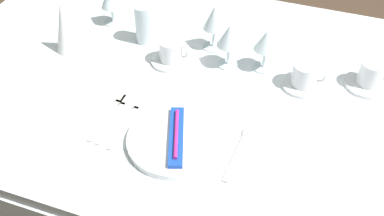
% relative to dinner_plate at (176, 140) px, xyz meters
% --- Properties ---
extents(dining_table, '(1.80, 1.11, 0.74)m').
position_rel_dinner_plate_xyz_m(dining_table, '(0.03, 0.26, -0.09)').
color(dining_table, white).
rests_on(dining_table, ground).
extents(dinner_plate, '(0.26, 0.26, 0.02)m').
position_rel_dinner_plate_xyz_m(dinner_plate, '(0.00, 0.00, 0.00)').
color(dinner_plate, white).
rests_on(dinner_plate, dining_table).
extents(toothbrush_package, '(0.10, 0.21, 0.02)m').
position_rel_dinner_plate_xyz_m(toothbrush_package, '(-0.00, 0.00, 0.02)').
color(toothbrush_package, blue).
rests_on(toothbrush_package, dinner_plate).
extents(fork_outer, '(0.02, 0.21, 0.00)m').
position_rel_dinner_plate_xyz_m(fork_outer, '(-0.16, 0.03, -0.01)').
color(fork_outer, beige).
rests_on(fork_outer, dining_table).
extents(fork_inner, '(0.03, 0.20, 0.00)m').
position_rel_dinner_plate_xyz_m(fork_inner, '(-0.20, 0.03, -0.01)').
color(fork_inner, beige).
rests_on(fork_inner, dining_table).
extents(fork_salad, '(0.02, 0.21, 0.00)m').
position_rel_dinner_plate_xyz_m(fork_salad, '(-0.22, 0.04, -0.01)').
color(fork_salad, beige).
rests_on(fork_salad, dining_table).
extents(spoon_soup, '(0.03, 0.20, 0.01)m').
position_rel_dinner_plate_xyz_m(spoon_soup, '(0.16, 0.04, -0.01)').
color(spoon_soup, beige).
rests_on(spoon_soup, dining_table).
extents(saucer_left, '(0.13, 0.13, 0.01)m').
position_rel_dinner_plate_xyz_m(saucer_left, '(0.27, 0.35, -0.00)').
color(saucer_left, white).
rests_on(saucer_left, dining_table).
extents(coffee_cup_left, '(0.10, 0.08, 0.07)m').
position_rel_dinner_plate_xyz_m(coffee_cup_left, '(0.27, 0.35, 0.04)').
color(coffee_cup_left, white).
rests_on(coffee_cup_left, saucer_left).
extents(saucer_right, '(0.14, 0.14, 0.01)m').
position_rel_dinner_plate_xyz_m(saucer_right, '(0.45, 0.41, -0.00)').
color(saucer_right, white).
rests_on(saucer_right, dining_table).
extents(coffee_cup_right, '(0.10, 0.07, 0.07)m').
position_rel_dinner_plate_xyz_m(coffee_cup_right, '(0.46, 0.41, 0.04)').
color(coffee_cup_right, white).
rests_on(coffee_cup_right, saucer_right).
extents(saucer_far, '(0.13, 0.13, 0.01)m').
position_rel_dinner_plate_xyz_m(saucer_far, '(-0.14, 0.32, -0.00)').
color(saucer_far, white).
rests_on(saucer_far, dining_table).
extents(coffee_cup_far, '(0.10, 0.07, 0.07)m').
position_rel_dinner_plate_xyz_m(coffee_cup_far, '(-0.14, 0.32, 0.04)').
color(coffee_cup_far, white).
rests_on(coffee_cup_far, saucer_far).
extents(wine_glass_centre, '(0.07, 0.07, 0.14)m').
position_rel_dinner_plate_xyz_m(wine_glass_centre, '(0.14, 0.39, 0.09)').
color(wine_glass_centre, silver).
rests_on(wine_glass_centre, dining_table).
extents(wine_glass_left, '(0.08, 0.08, 0.15)m').
position_rel_dinner_plate_xyz_m(wine_glass_left, '(0.03, 0.37, 0.10)').
color(wine_glass_left, silver).
rests_on(wine_glass_left, dining_table).
extents(wine_glass_far, '(0.07, 0.07, 0.15)m').
position_rel_dinner_plate_xyz_m(wine_glass_far, '(-0.04, 0.44, 0.10)').
color(wine_glass_far, silver).
rests_on(wine_glass_far, dining_table).
extents(drink_tumbler, '(0.06, 0.06, 0.13)m').
position_rel_dinner_plate_xyz_m(drink_tumbler, '(-0.27, 0.40, 0.05)').
color(drink_tumbler, silver).
rests_on(drink_tumbler, dining_table).
extents(napkin_folded, '(0.08, 0.08, 0.17)m').
position_rel_dinner_plate_xyz_m(napkin_folded, '(-0.48, 0.27, 0.08)').
color(napkin_folded, white).
rests_on(napkin_folded, dining_table).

